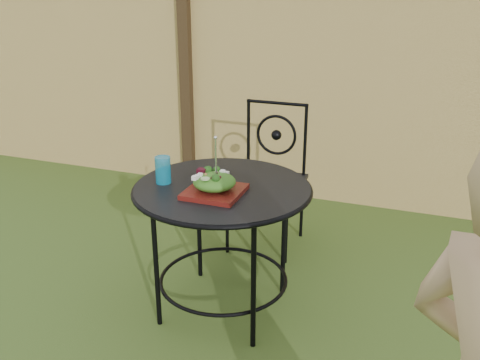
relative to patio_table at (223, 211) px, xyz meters
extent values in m
cube|color=#E8C872|center=(0.30, 1.72, 0.31)|extent=(8.00, 0.05, 1.80)
cube|color=black|center=(-1.00, 1.67, 0.36)|extent=(0.09, 0.09, 1.90)
cylinder|color=black|center=(0.00, 0.00, 0.13)|extent=(0.90, 0.90, 0.02)
torus|color=black|center=(0.00, 0.00, 0.12)|extent=(0.92, 0.92, 0.02)
torus|color=black|center=(0.00, 0.00, -0.41)|extent=(0.70, 0.70, 0.02)
cylinder|color=black|center=(0.26, 0.26, -0.23)|extent=(0.03, 0.03, 0.71)
cylinder|color=black|center=(-0.26, 0.26, -0.23)|extent=(0.03, 0.03, 0.71)
cylinder|color=black|center=(-0.26, -0.26, -0.23)|extent=(0.03, 0.03, 0.71)
cylinder|color=black|center=(0.26, -0.26, -0.23)|extent=(0.03, 0.03, 0.71)
cube|color=black|center=(-0.01, 0.79, -0.14)|extent=(0.46, 0.46, 0.03)
cylinder|color=black|center=(-0.01, 1.00, 0.35)|extent=(0.42, 0.02, 0.02)
torus|color=black|center=(-0.01, 1.00, 0.13)|extent=(0.28, 0.02, 0.28)
cylinder|color=black|center=(-0.21, 0.59, -0.37)|extent=(0.02, 0.02, 0.44)
cylinder|color=black|center=(0.19, 0.59, -0.37)|extent=(0.02, 0.02, 0.44)
cylinder|color=black|center=(-0.21, 0.99, -0.37)|extent=(0.02, 0.02, 0.44)
cylinder|color=black|center=(0.19, 0.99, -0.37)|extent=(0.02, 0.02, 0.44)
cylinder|color=black|center=(-0.21, 1.00, 0.11)|extent=(0.02, 0.02, 0.50)
cylinder|color=black|center=(0.19, 1.00, 0.11)|extent=(0.02, 0.02, 0.50)
cube|color=#500B10|center=(0.00, -0.11, 0.15)|extent=(0.27, 0.27, 0.02)
ellipsoid|color=#235614|center=(0.00, -0.11, 0.20)|extent=(0.21, 0.21, 0.08)
cylinder|color=silver|center=(0.01, -0.11, 0.33)|extent=(0.01, 0.01, 0.18)
cylinder|color=#0D7CA0|center=(-0.30, -0.06, 0.21)|extent=(0.08, 0.08, 0.14)
camera|label=1|loc=(0.97, -2.34, 1.15)|focal=40.00mm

